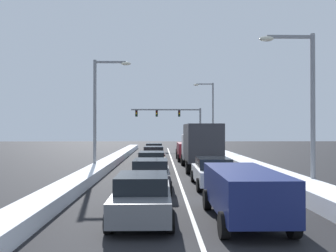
{
  "coord_description": "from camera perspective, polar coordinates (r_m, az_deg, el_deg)",
  "views": [
    {
      "loc": [
        -1.05,
        -4.08,
        2.98
      ],
      "look_at": [
        -0.16,
        39.47,
        3.41
      ],
      "focal_mm": 36.43,
      "sensor_mm": 36.0,
      "label": 1
    }
  ],
  "objects": [
    {
      "name": "sedan_red_center_lane_fourth",
      "position": [
        29.59,
        -2.39,
        -4.86
      ],
      "size": [
        2.0,
        4.5,
        1.51
      ],
      "color": "maroon",
      "rests_on": "ground"
    },
    {
      "name": "snow_bank_right_shoulder",
      "position": [
        28.59,
        11.72,
        -5.87
      ],
      "size": [
        1.69,
        52.06,
        0.66
      ],
      "primitive_type": "cube",
      "color": "white",
      "rests_on": "ground"
    },
    {
      "name": "sedan_white_right_lane_second",
      "position": [
        18.03,
        7.5,
        -7.62
      ],
      "size": [
        2.0,
        4.5,
        1.51
      ],
      "color": "silver",
      "rests_on": "ground"
    },
    {
      "name": "suv_maroon_right_lane_fourth",
      "position": [
        32.88,
        3.36,
        -3.99
      ],
      "size": [
        2.16,
        4.9,
        1.67
      ],
      "color": "maroon",
      "rests_on": "ground"
    },
    {
      "name": "traffic_light_gantry",
      "position": [
        51.47,
        1.31,
        1.38
      ],
      "size": [
        10.6,
        0.47,
        6.2
      ],
      "color": "slate",
      "rests_on": "ground"
    },
    {
      "name": "box_truck_right_lane_third",
      "position": [
        25.26,
        5.47,
        -3.01
      ],
      "size": [
        2.53,
        7.2,
        3.36
      ],
      "color": "#B7BABF",
      "rests_on": "ground"
    },
    {
      "name": "sedan_charcoal_center_lane_second",
      "position": [
        16.98,
        -2.92,
        -8.06
      ],
      "size": [
        2.0,
        4.5,
        1.51
      ],
      "color": "#38383D",
      "rests_on": "ground"
    },
    {
      "name": "sedan_tan_center_lane_third",
      "position": [
        22.69,
        -2.73,
        -6.17
      ],
      "size": [
        2.0,
        4.5,
        1.51
      ],
      "color": "#937F60",
      "rests_on": "ground"
    },
    {
      "name": "ground_plane",
      "position": [
        23.23,
        1.43,
        -7.93
      ],
      "size": [
        123.05,
        123.05,
        0.0
      ],
      "primitive_type": "plane",
      "color": "black"
    },
    {
      "name": "suv_navy_right_lane_nearest",
      "position": [
        11.43,
        12.55,
        -10.44
      ],
      "size": [
        2.16,
        4.9,
        1.67
      ],
      "color": "navy",
      "rests_on": "ground"
    },
    {
      "name": "lane_stripe_between_right_lane_and_center_lane",
      "position": [
        27.92,
        0.99,
        -6.68
      ],
      "size": [
        0.14,
        52.06,
        0.01
      ],
      "primitive_type": "cube",
      "color": "silver",
      "rests_on": "ground"
    },
    {
      "name": "sedan_gray_center_lane_nearest",
      "position": [
        11.52,
        -4.3,
        -11.66
      ],
      "size": [
        2.0,
        4.5,
        1.51
      ],
      "color": "slate",
      "rests_on": "ground"
    },
    {
      "name": "street_lamp_right_mid",
      "position": [
        44.84,
        7.11,
        2.48
      ],
      "size": [
        2.66,
        0.36,
        9.05
      ],
      "color": "gray",
      "rests_on": "ground"
    },
    {
      "name": "street_lamp_left_mid",
      "position": [
        24.67,
        -11.3,
        3.57
      ],
      "size": [
        2.66,
        0.36,
        7.91
      ],
      "color": "gray",
      "rests_on": "ground"
    },
    {
      "name": "street_lamp_right_near",
      "position": [
        17.37,
        21.9,
        4.63
      ],
      "size": [
        2.66,
        0.36,
        7.51
      ],
      "color": "gray",
      "rests_on": "ground"
    },
    {
      "name": "snow_bank_left_shoulder",
      "position": [
        28.2,
        -9.9,
        -6.05
      ],
      "size": [
        1.26,
        52.06,
        0.56
      ],
      "primitive_type": "cube",
      "color": "white",
      "rests_on": "ground"
    },
    {
      "name": "sedan_black_right_lane_fifth",
      "position": [
        38.88,
        2.88,
        -3.83
      ],
      "size": [
        2.0,
        4.5,
        1.51
      ],
      "color": "black",
      "rests_on": "ground"
    },
    {
      "name": "sedan_green_center_lane_fifth",
      "position": [
        36.06,
        -2.33,
        -4.08
      ],
      "size": [
        2.0,
        4.5,
        1.51
      ],
      "color": "#1E5633",
      "rests_on": "ground"
    }
  ]
}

